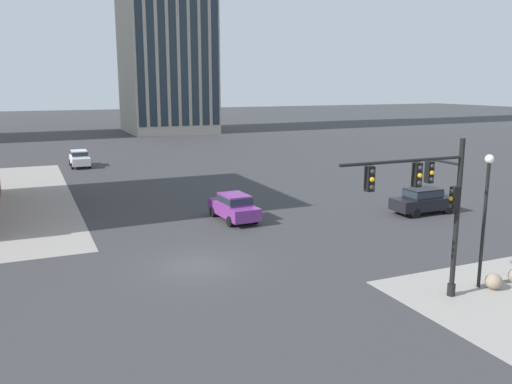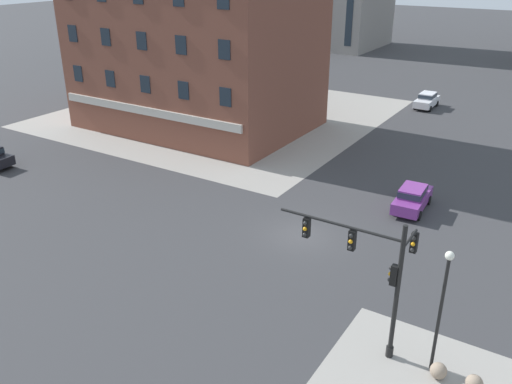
# 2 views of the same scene
# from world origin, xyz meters

# --- Properties ---
(ground_plane) EXTENTS (320.00, 320.00, 0.00)m
(ground_plane) POSITION_xyz_m (0.00, 0.00, 0.00)
(ground_plane) COLOR #38383A
(sidewalk_far_corner) EXTENTS (32.00, 32.00, 0.02)m
(sidewalk_far_corner) POSITION_xyz_m (-20.00, 20.00, 0.00)
(sidewalk_far_corner) COLOR gray
(sidewalk_far_corner) RESTS_ON ground
(traffic_signal_main) EXTENTS (5.63, 2.09, 6.36)m
(traffic_signal_main) POSITION_xyz_m (7.23, -7.40, 4.03)
(traffic_signal_main) COLOR black
(traffic_signal_main) RESTS_ON ground
(bollard_sphere_curb_a) EXTENTS (0.69, 0.69, 0.69)m
(bollard_sphere_curb_a) POSITION_xyz_m (10.39, -7.78, 0.34)
(bollard_sphere_curb_a) COLOR gray
(bollard_sphere_curb_a) RESTS_ON ground
(bollard_sphere_curb_b) EXTENTS (0.69, 0.69, 0.69)m
(bollard_sphere_curb_b) POSITION_xyz_m (11.77, -7.73, 0.34)
(bollard_sphere_curb_b) COLOR gray
(bollard_sphere_curb_b) RESTS_ON ground
(street_lamp_corner_near) EXTENTS (0.36, 0.36, 5.62)m
(street_lamp_corner_near) POSITION_xyz_m (10.00, -7.37, 3.51)
(street_lamp_corner_near) COLOR black
(street_lamp_corner_near) RESTS_ON ground
(car_main_southbound_near) EXTENTS (2.05, 4.48, 1.68)m
(car_main_southbound_near) POSITION_xyz_m (4.64, 7.18, 0.92)
(car_main_southbound_near) COLOR #7A3389
(car_main_southbound_near) RESTS_ON ground
(car_cross_eastbound) EXTENTS (1.93, 4.42, 1.68)m
(car_cross_eastbound) POSITION_xyz_m (-1.94, 33.96, 0.92)
(car_cross_eastbound) COLOR silver
(car_cross_eastbound) RESTS_ON ground
(storefront_block_near_corner) EXTENTS (21.68, 15.20, 15.28)m
(storefront_block_near_corner) POSITION_xyz_m (-19.63, 15.40, 7.65)
(storefront_block_near_corner) COLOR brown
(storefront_block_near_corner) RESTS_ON ground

